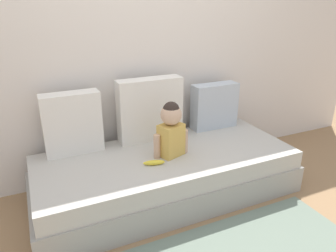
{
  "coord_description": "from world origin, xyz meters",
  "views": [
    {
      "loc": [
        -0.98,
        -2.18,
        1.6
      ],
      "look_at": [
        0.01,
        0.0,
        0.64
      ],
      "focal_mm": 34.0,
      "sensor_mm": 36.0,
      "label": 1
    }
  ],
  "objects_px": {
    "throw_pillow_left": "(72,123)",
    "banana": "(154,163)",
    "toddler": "(171,128)",
    "throw_pillow_right": "(214,106)",
    "throw_pillow_center": "(150,109)",
    "couch": "(167,174)"
  },
  "relations": [
    {
      "from": "toddler",
      "to": "banana",
      "type": "bearing_deg",
      "value": -152.13
    },
    {
      "from": "throw_pillow_left",
      "to": "couch",
      "type": "bearing_deg",
      "value": -27.87
    },
    {
      "from": "couch",
      "to": "banana",
      "type": "bearing_deg",
      "value": -141.6
    },
    {
      "from": "throw_pillow_right",
      "to": "banana",
      "type": "bearing_deg",
      "value": -149.86
    },
    {
      "from": "throw_pillow_center",
      "to": "throw_pillow_right",
      "type": "relative_size",
      "value": 1.28
    },
    {
      "from": "throw_pillow_right",
      "to": "banana",
      "type": "distance_m",
      "value": 1.01
    },
    {
      "from": "throw_pillow_center",
      "to": "throw_pillow_left",
      "type": "bearing_deg",
      "value": 180.0
    },
    {
      "from": "throw_pillow_left",
      "to": "throw_pillow_center",
      "type": "relative_size",
      "value": 0.87
    },
    {
      "from": "banana",
      "to": "throw_pillow_right",
      "type": "bearing_deg",
      "value": 30.14
    },
    {
      "from": "throw_pillow_right",
      "to": "toddler",
      "type": "distance_m",
      "value": 0.77
    },
    {
      "from": "throw_pillow_left",
      "to": "banana",
      "type": "distance_m",
      "value": 0.76
    },
    {
      "from": "throw_pillow_left",
      "to": "throw_pillow_center",
      "type": "xyz_separation_m",
      "value": [
        0.69,
        0.0,
        0.02
      ]
    },
    {
      "from": "throw_pillow_left",
      "to": "toddler",
      "type": "relative_size",
      "value": 1.12
    },
    {
      "from": "throw_pillow_center",
      "to": "toddler",
      "type": "relative_size",
      "value": 1.28
    },
    {
      "from": "throw_pillow_left",
      "to": "throw_pillow_right",
      "type": "xyz_separation_m",
      "value": [
        1.37,
        0.0,
        -0.04
      ]
    },
    {
      "from": "toddler",
      "to": "banana",
      "type": "distance_m",
      "value": 0.31
    },
    {
      "from": "throw_pillow_left",
      "to": "toddler",
      "type": "bearing_deg",
      "value": -28.79
    },
    {
      "from": "throw_pillow_center",
      "to": "banana",
      "type": "xyz_separation_m",
      "value": [
        -0.17,
        -0.5,
        -0.26
      ]
    },
    {
      "from": "throw_pillow_center",
      "to": "toddler",
      "type": "height_order",
      "value": "throw_pillow_center"
    },
    {
      "from": "throw_pillow_center",
      "to": "throw_pillow_right",
      "type": "distance_m",
      "value": 0.69
    },
    {
      "from": "throw_pillow_center",
      "to": "banana",
      "type": "distance_m",
      "value": 0.59
    },
    {
      "from": "throw_pillow_left",
      "to": "banana",
      "type": "height_order",
      "value": "throw_pillow_left"
    }
  ]
}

